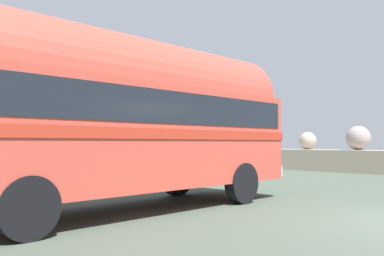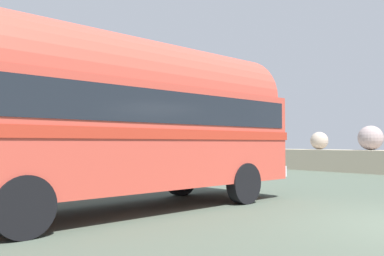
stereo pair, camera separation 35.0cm
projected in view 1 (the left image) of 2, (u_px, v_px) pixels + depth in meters
vintage_coach at (125, 115)px, 8.82m from camera, size 2.99×8.73×3.70m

